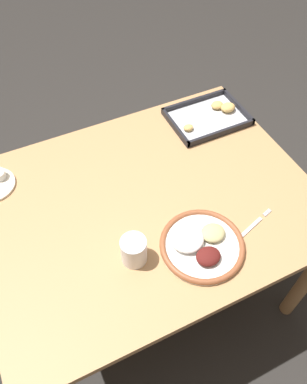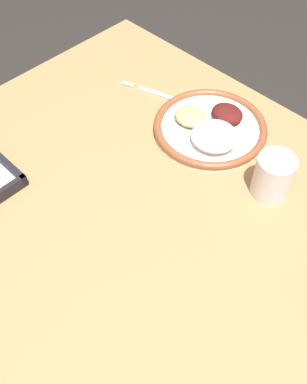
{
  "view_description": "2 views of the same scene",
  "coord_description": "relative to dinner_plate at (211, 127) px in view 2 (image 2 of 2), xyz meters",
  "views": [
    {
      "loc": [
        -0.33,
        -0.74,
        1.78
      ],
      "look_at": [
        0.02,
        0.0,
        0.74
      ],
      "focal_mm": 35.0,
      "sensor_mm": 36.0,
      "label": 1
    },
    {
      "loc": [
        -0.39,
        0.42,
        1.48
      ],
      "look_at": [
        0.02,
        0.0,
        0.74
      ],
      "focal_mm": 42.0,
      "sensor_mm": 36.0,
      "label": 2
    }
  ],
  "objects": [
    {
      "name": "dining_table",
      "position": [
        -0.07,
        0.25,
        -0.11
      ],
      "size": [
        1.19,
        0.91,
        0.71
      ],
      "color": "#AD7F51",
      "rests_on": "ground_plane"
    },
    {
      "name": "dinner_plate",
      "position": [
        0.0,
        0.0,
        0.0
      ],
      "size": [
        0.28,
        0.28,
        0.05
      ],
      "color": "white",
      "rests_on": "dining_table"
    },
    {
      "name": "ground_plane",
      "position": [
        -0.07,
        0.25,
        -0.73
      ],
      "size": [
        8.0,
        8.0,
        0.0
      ],
      "primitive_type": "plane",
      "color": "#282623"
    },
    {
      "name": "drinking_cup",
      "position": [
        -0.21,
        0.05,
        0.04
      ],
      "size": [
        0.08,
        0.08,
        0.1
      ],
      "color": "white",
      "rests_on": "dining_table"
    },
    {
      "name": "fork",
      "position": [
        0.18,
        -0.01,
        -0.01
      ],
      "size": [
        0.21,
        0.08,
        0.0
      ],
      "rotation": [
        0.0,
        0.0,
        0.3
      ],
      "color": "silver",
      "rests_on": "dining_table"
    }
  ]
}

